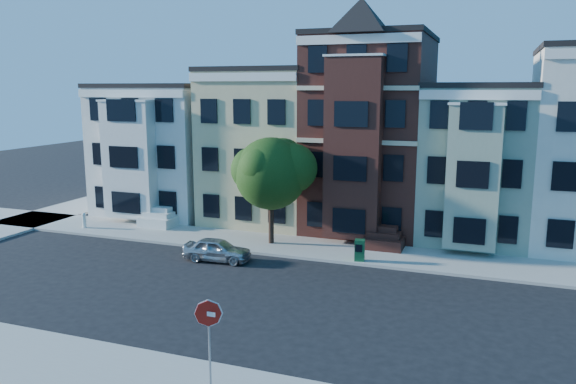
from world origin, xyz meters
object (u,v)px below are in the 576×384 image
at_px(stop_sign, 209,338).
at_px(newspaper_box, 360,250).
at_px(fire_hydrant, 84,222).
at_px(street_tree, 271,178).
at_px(parked_car, 217,250).

bearing_deg(stop_sign, newspaper_box, 84.99).
bearing_deg(stop_sign, fire_hydrant, 139.75).
relative_size(newspaper_box, fire_hydrant, 1.45).
relative_size(fire_hydrant, stop_sign, 0.25).
distance_m(street_tree, stop_sign, 16.11).
bearing_deg(newspaper_box, parked_car, -171.17).
bearing_deg(street_tree, stop_sign, -74.77).
bearing_deg(stop_sign, parked_car, 117.04).
xyz_separation_m(parked_car, stop_sign, (5.77, -11.66, 1.09)).
xyz_separation_m(street_tree, newspaper_box, (5.57, -1.56, -3.23)).
relative_size(street_tree, newspaper_box, 6.75).
bearing_deg(parked_car, fire_hydrant, 70.52).
height_order(street_tree, fire_hydrant, street_tree).
distance_m(newspaper_box, fire_hydrant, 18.24).
relative_size(parked_car, fire_hydrant, 4.63).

